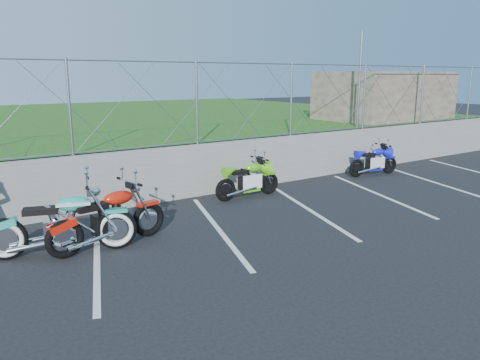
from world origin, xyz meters
TOP-DOWN VIEW (x-y plane):
  - ground at (0.00, 0.00)m, footprint 90.00×90.00m
  - retaining_wall at (0.00, 3.50)m, footprint 30.00×0.22m
  - grass_field at (0.00, 13.50)m, footprint 30.00×20.00m
  - stone_building at (10.50, 5.50)m, footprint 5.00×3.00m
  - chain_link_fence at (0.00, 3.50)m, footprint 28.00×0.03m
  - sign_pole at (7.20, 3.90)m, footprint 0.08×0.08m
  - parking_lines at (1.20, 1.00)m, footprint 18.29×4.31m
  - cruiser_turquoise at (-2.83, 1.30)m, footprint 2.37×0.94m
  - naked_orange at (-2.06, 1.22)m, footprint 2.24×0.76m
  - sportbike_green at (1.91, 2.60)m, footprint 1.85×0.66m
  - sportbike_blue at (6.56, 2.60)m, footprint 1.77×0.63m

SIDE VIEW (x-z plane):
  - ground at x=0.00m, z-range 0.00..0.00m
  - parking_lines at x=1.20m, z-range 0.00..0.01m
  - sportbike_blue at x=6.56m, z-range -0.06..0.86m
  - sportbike_green at x=1.91m, z-range -0.07..0.89m
  - naked_orange at x=-2.06m, z-range -0.08..1.04m
  - cruiser_turquoise at x=-2.83m, z-range -0.12..1.10m
  - retaining_wall at x=0.00m, z-range 0.00..1.30m
  - grass_field at x=0.00m, z-range 0.00..1.30m
  - stone_building at x=10.50m, z-range 1.30..3.10m
  - chain_link_fence at x=0.00m, z-range 1.30..3.30m
  - sign_pole at x=7.20m, z-range 1.30..4.30m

